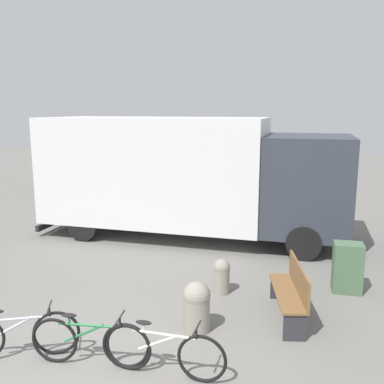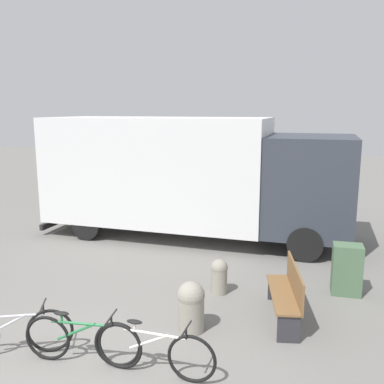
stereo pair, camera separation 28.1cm
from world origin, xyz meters
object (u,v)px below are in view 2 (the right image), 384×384
at_px(delivery_truck, 190,173).
at_px(bollard_far_bench, 219,275).
at_px(bicycle_near, 13,332).
at_px(bicycle_middle, 82,340).
at_px(park_bench, 288,291).
at_px(utility_box, 347,269).
at_px(bollard_near_bench, 191,305).
at_px(bicycle_far, 154,351).

height_order(delivery_truck, bollard_far_bench, delivery_truck).
distance_m(bicycle_near, bicycle_middle, 1.05).
bearing_deg(park_bench, delivery_truck, 23.51).
xyz_separation_m(bicycle_middle, bollard_far_bench, (1.40, 2.71, 0.01)).
height_order(bicycle_near, bicycle_middle, same).
bearing_deg(bicycle_near, utility_box, 12.55).
relative_size(delivery_truck, bicycle_near, 5.30).
xyz_separation_m(park_bench, bicycle_near, (-3.73, -2.02, -0.14)).
distance_m(bollard_near_bench, utility_box, 3.24).
height_order(park_bench, bicycle_far, park_bench).
bearing_deg(utility_box, bicycle_far, -129.13).
bearing_deg(bicycle_far, bicycle_middle, -177.58).
bearing_deg(park_bench, bollard_near_bench, 107.71).
height_order(delivery_truck, bollard_near_bench, delivery_truck).
relative_size(bicycle_near, bollard_near_bench, 1.92).
height_order(delivery_truck, bicycle_near, delivery_truck).
distance_m(bollard_near_bench, bollard_far_bench, 1.50).
bearing_deg(bicycle_middle, utility_box, 36.67).
xyz_separation_m(bicycle_middle, utility_box, (3.73, 3.28, 0.13)).
bearing_deg(bollard_far_bench, delivery_truck, 112.77).
xyz_separation_m(park_bench, bicycle_middle, (-2.69, -1.97, -0.14)).
xyz_separation_m(bollard_far_bench, utility_box, (2.33, 0.57, 0.12)).
relative_size(delivery_truck, bicycle_middle, 4.97).
distance_m(bicycle_near, utility_box, 5.82).
bearing_deg(bicycle_middle, park_bench, 31.63).
bearing_deg(delivery_truck, park_bench, -54.06).
bearing_deg(bicycle_far, delivery_truck, 103.27).
bearing_deg(bicycle_middle, bollard_near_bench, 40.25).
height_order(bicycle_far, utility_box, utility_box).
distance_m(bicycle_near, bicycle_far, 2.10).
bearing_deg(bicycle_near, bollard_far_bench, 26.07).
bearing_deg(delivery_truck, bollard_far_bench, -64.29).
relative_size(delivery_truck, park_bench, 5.10).
relative_size(delivery_truck, bollard_far_bench, 12.38).
bearing_deg(bollard_far_bench, utility_box, 13.79).
relative_size(bollard_far_bench, utility_box, 0.69).
xyz_separation_m(bicycle_near, bollard_near_bench, (2.28, 1.27, 0.08)).
relative_size(bollard_near_bench, utility_box, 0.84).
distance_m(bicycle_near, bollard_far_bench, 3.69).
bearing_deg(bollard_near_bench, utility_box, 39.45).
distance_m(park_bench, utility_box, 1.67).
relative_size(delivery_truck, utility_box, 8.60).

